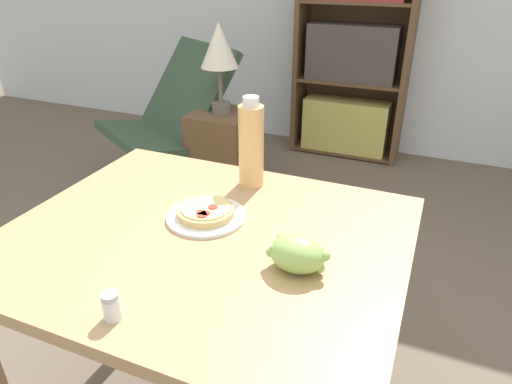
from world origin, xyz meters
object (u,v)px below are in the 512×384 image
(grape_bunch, at_px, (297,253))
(lounge_chair_near, at_px, (169,143))
(side_table, at_px, (223,157))
(drink_bottle, at_px, (251,145))
(bookshelf, at_px, (353,50))
(salt_shaker, at_px, (112,306))
(pizza_on_plate, at_px, (206,213))
(table_lamp, at_px, (219,50))

(grape_bunch, bearing_deg, lounge_chair_near, 131.74)
(lounge_chair_near, bearing_deg, side_table, 22.93)
(drink_bottle, bearing_deg, grape_bunch, -53.45)
(bookshelf, bearing_deg, salt_shaker, -87.60)
(lounge_chair_near, relative_size, bookshelf, 0.61)
(salt_shaker, height_order, bookshelf, bookshelf)
(salt_shaker, xyz_separation_m, bookshelf, (-0.12, 2.79, 0.02))
(drink_bottle, bearing_deg, bookshelf, 93.60)
(pizza_on_plate, xyz_separation_m, side_table, (-0.62, 1.33, -0.46))
(table_lamp, bearing_deg, bookshelf, 63.40)
(grape_bunch, bearing_deg, salt_shaker, -134.20)
(pizza_on_plate, height_order, drink_bottle, drink_bottle)
(drink_bottle, xyz_separation_m, bookshelf, (-0.13, 2.14, -0.08))
(pizza_on_plate, distance_m, side_table, 1.54)
(pizza_on_plate, height_order, lounge_chair_near, lounge_chair_near)
(grape_bunch, height_order, bookshelf, bookshelf)
(lounge_chair_near, relative_size, side_table, 1.78)
(pizza_on_plate, xyz_separation_m, bookshelf, (-0.10, 2.38, 0.04))
(drink_bottle, distance_m, bookshelf, 2.14)
(lounge_chair_near, distance_m, table_lamp, 0.76)
(salt_shaker, relative_size, table_lamp, 0.12)
(lounge_chair_near, bearing_deg, grape_bunch, -17.94)
(pizza_on_plate, distance_m, grape_bunch, 0.33)
(bookshelf, height_order, table_lamp, bookshelf)
(drink_bottle, relative_size, bookshelf, 0.17)
(pizza_on_plate, bearing_deg, bookshelf, 92.46)
(salt_shaker, bearing_deg, table_lamp, 110.08)
(salt_shaker, xyz_separation_m, lounge_chair_near, (-1.06, 1.80, -0.47))
(bookshelf, bearing_deg, table_lamp, -116.60)
(drink_bottle, xyz_separation_m, table_lamp, (-0.66, 1.09, 0.05))
(grape_bunch, distance_m, salt_shaker, 0.41)
(drink_bottle, height_order, side_table, drink_bottle)
(pizza_on_plate, bearing_deg, drink_bottle, 82.30)
(pizza_on_plate, height_order, table_lamp, table_lamp)
(bookshelf, bearing_deg, pizza_on_plate, -87.54)
(lounge_chair_near, height_order, side_table, lounge_chair_near)
(lounge_chair_near, xyz_separation_m, bookshelf, (0.94, 0.99, 0.49))
(grape_bunch, xyz_separation_m, table_lamp, (-0.93, 1.45, 0.14))
(side_table, bearing_deg, grape_bunch, -57.53)
(drink_bottle, distance_m, table_lamp, 1.28)
(table_lamp, bearing_deg, side_table, 0.00)
(pizza_on_plate, bearing_deg, table_lamp, 115.12)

